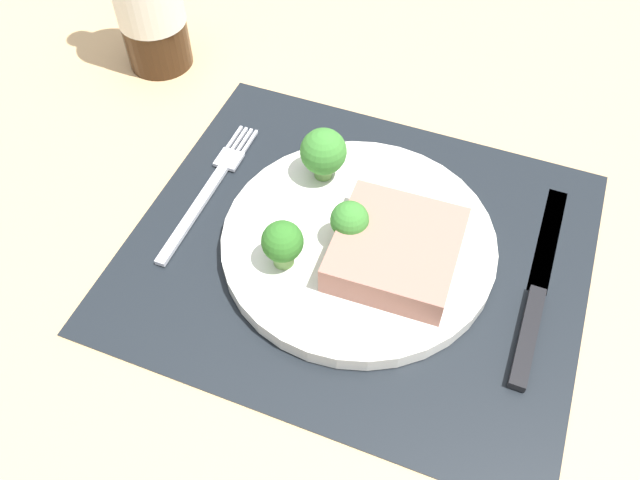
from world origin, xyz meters
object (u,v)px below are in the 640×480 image
(steak, at_px, (396,249))
(fork, at_px, (210,189))
(plate, at_px, (358,242))
(knife, at_px, (536,295))

(steak, distance_m, fork, 0.20)
(plate, xyz_separation_m, knife, (0.16, 0.01, -0.00))
(steak, distance_m, knife, 0.13)
(steak, bearing_deg, knife, 7.92)
(steak, bearing_deg, fork, 172.45)
(plate, relative_size, steak, 2.30)
(plate, relative_size, fork, 1.31)
(plate, relative_size, knife, 1.09)
(knife, bearing_deg, plate, -177.06)
(plate, xyz_separation_m, steak, (0.04, -0.01, 0.02))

